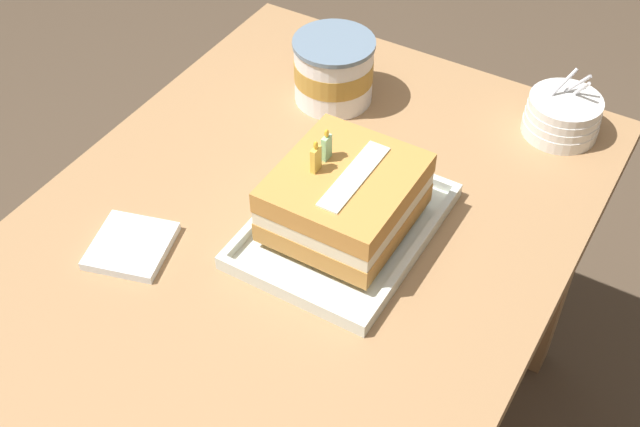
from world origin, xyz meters
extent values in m
cube|color=#9E754C|center=(0.00, 0.00, 0.66)|extent=(1.05, 0.79, 0.04)
cube|color=#9E754C|center=(0.46, -0.34, 0.32)|extent=(0.06, 0.06, 0.64)
cube|color=#9E754C|center=(0.46, 0.34, 0.32)|extent=(0.06, 0.06, 0.64)
cube|color=silver|center=(0.03, -0.07, 0.68)|extent=(0.32, 0.25, 0.01)
cube|color=silver|center=(0.03, -0.19, 0.70)|extent=(0.32, 0.01, 0.02)
cube|color=silver|center=(0.03, 0.05, 0.70)|extent=(0.32, 0.01, 0.02)
cube|color=silver|center=(-0.13, -0.07, 0.70)|extent=(0.01, 0.22, 0.02)
cube|color=silver|center=(0.18, -0.07, 0.70)|extent=(0.01, 0.22, 0.02)
cube|color=#C3843D|center=(0.03, -0.07, 0.72)|extent=(0.21, 0.19, 0.03)
cube|color=beige|center=(0.03, -0.07, 0.75)|extent=(0.21, 0.19, 0.02)
cube|color=#C3843D|center=(0.03, -0.07, 0.78)|extent=(0.21, 0.19, 0.03)
cube|color=silver|center=(0.03, -0.08, 0.80)|extent=(0.16, 0.03, 0.00)
cube|color=#EFC64C|center=(0.01, -0.03, 0.82)|extent=(0.02, 0.01, 0.04)
ellipsoid|color=yellow|center=(0.01, -0.03, 0.84)|extent=(0.01, 0.01, 0.01)
cube|color=#99DB9E|center=(0.04, -0.03, 0.82)|extent=(0.02, 0.01, 0.04)
ellipsoid|color=yellow|center=(0.04, -0.03, 0.84)|extent=(0.01, 0.01, 0.01)
cylinder|color=white|center=(0.42, -0.27, 0.69)|extent=(0.13, 0.13, 0.02)
cylinder|color=white|center=(0.42, -0.27, 0.71)|extent=(0.13, 0.13, 0.02)
cylinder|color=white|center=(0.42, -0.27, 0.72)|extent=(0.13, 0.13, 0.02)
cylinder|color=white|center=(0.42, -0.27, 0.74)|extent=(0.12, 0.12, 0.02)
cylinder|color=silver|center=(0.44, -0.28, 0.77)|extent=(0.01, 0.05, 0.06)
cylinder|color=silver|center=(0.43, -0.26, 0.77)|extent=(0.05, 0.04, 0.05)
cylinder|color=silver|center=(0.44, -0.29, 0.76)|extent=(0.03, 0.04, 0.06)
cylinder|color=white|center=(0.31, 0.11, 0.74)|extent=(0.14, 0.14, 0.11)
cylinder|color=#B78938|center=(0.31, 0.11, 0.74)|extent=(0.14, 0.14, 0.04)
cylinder|color=slate|center=(0.31, 0.11, 0.80)|extent=(0.15, 0.15, 0.01)
cube|color=white|center=(-0.17, 0.18, 0.69)|extent=(0.14, 0.14, 0.01)
camera|label=1|loc=(-0.73, -0.48, 1.57)|focal=45.61mm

